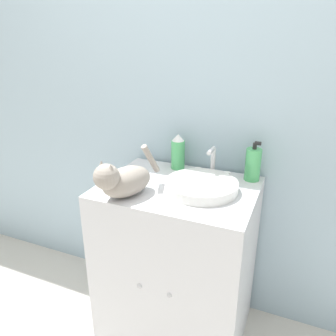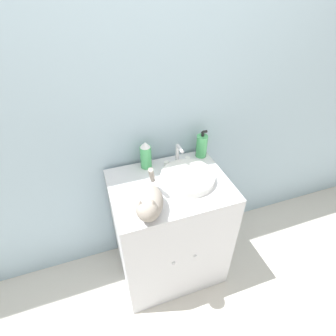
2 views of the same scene
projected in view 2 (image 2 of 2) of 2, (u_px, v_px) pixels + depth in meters
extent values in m
plane|color=beige|center=(182.00, 297.00, 1.93)|extent=(8.00, 8.00, 0.00)
cube|color=#9EB7C6|center=(153.00, 106.00, 1.62)|extent=(6.00, 0.05, 2.50)
cube|color=silver|center=(170.00, 230.00, 1.87)|extent=(0.73, 0.56, 0.88)
sphere|color=silver|center=(174.00, 263.00, 1.62)|extent=(0.02, 0.02, 0.02)
sphere|color=silver|center=(195.00, 256.00, 1.65)|extent=(0.02, 0.02, 0.02)
cylinder|color=silver|center=(188.00, 177.00, 1.62)|extent=(0.34, 0.34, 0.05)
cylinder|color=silver|center=(177.00, 155.00, 1.73)|extent=(0.02, 0.02, 0.15)
cylinder|color=silver|center=(180.00, 148.00, 1.65)|extent=(0.02, 0.08, 0.02)
cylinder|color=white|center=(166.00, 164.00, 1.74)|extent=(0.03, 0.03, 0.03)
cylinder|color=white|center=(187.00, 160.00, 1.78)|extent=(0.03, 0.03, 0.03)
ellipsoid|color=gray|center=(150.00, 203.00, 1.39)|extent=(0.22, 0.28, 0.13)
sphere|color=gray|center=(147.00, 210.00, 1.27)|extent=(0.15, 0.15, 0.11)
cone|color=gray|center=(140.00, 204.00, 1.25)|extent=(0.05, 0.05, 0.04)
cone|color=gray|center=(153.00, 204.00, 1.24)|extent=(0.05, 0.05, 0.04)
cylinder|color=gray|center=(152.00, 175.00, 1.46)|extent=(0.06, 0.11, 0.15)
cylinder|color=#4CB266|center=(202.00, 146.00, 1.80)|extent=(0.08, 0.08, 0.16)
cylinder|color=black|center=(203.00, 134.00, 1.74)|extent=(0.02, 0.02, 0.03)
cylinder|color=black|center=(205.00, 132.00, 1.73)|extent=(0.03, 0.02, 0.02)
cylinder|color=#4CB266|center=(146.00, 157.00, 1.70)|extent=(0.07, 0.07, 0.15)
cone|color=white|center=(145.00, 145.00, 1.64)|extent=(0.07, 0.07, 0.04)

